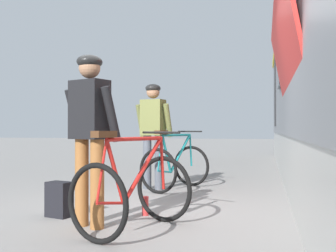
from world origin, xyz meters
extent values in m
plane|color=gray|center=(0.00, 0.00, 0.00)|extent=(80.00, 80.00, 0.00)
cube|color=red|center=(1.56, 1.01, 1.80)|extent=(0.35, 4.02, 1.68)
cube|color=black|center=(1.55, 3.77, 2.25)|extent=(0.04, 1.10, 0.80)
cube|color=black|center=(1.57, 8.15, 2.25)|extent=(0.03, 1.10, 2.29)
cylinder|color=#4C515B|center=(-0.66, 2.01, 0.45)|extent=(0.14, 0.14, 0.90)
cylinder|color=#4C515B|center=(-0.45, 1.96, 0.45)|extent=(0.14, 0.14, 0.90)
cube|color=olive|center=(-0.55, 1.98, 1.20)|extent=(0.42, 0.31, 0.60)
cylinder|color=olive|center=(-0.80, 2.08, 1.15)|extent=(0.14, 0.27, 0.56)
cylinder|color=olive|center=(-0.29, 1.97, 1.15)|extent=(0.14, 0.27, 0.56)
sphere|color=#9E7051|center=(-0.55, 1.98, 1.63)|extent=(0.22, 0.22, 0.22)
ellipsoid|color=black|center=(-0.55, 1.98, 1.69)|extent=(0.30, 0.32, 0.14)
cylinder|color=#935B2D|center=(-0.57, -0.66, 0.45)|extent=(0.14, 0.14, 0.90)
cylinder|color=#935B2D|center=(-0.37, -0.74, 0.45)|extent=(0.14, 0.14, 0.90)
cube|color=black|center=(-0.47, -0.70, 1.20)|extent=(0.44, 0.36, 0.60)
cylinder|color=black|center=(-0.70, -0.57, 1.15)|extent=(0.18, 0.27, 0.56)
cylinder|color=black|center=(-0.21, -0.76, 1.15)|extent=(0.18, 0.27, 0.56)
sphere|color=#9E7051|center=(-0.47, -0.70, 1.63)|extent=(0.22, 0.22, 0.22)
ellipsoid|color=black|center=(-0.47, -0.70, 1.69)|extent=(0.33, 0.35, 0.14)
torus|color=black|center=(0.01, 2.49, 0.36)|extent=(0.68, 0.29, 0.71)
torus|color=black|center=(-0.34, 1.53, 0.36)|extent=(0.68, 0.29, 0.71)
cylinder|color=#197A7F|center=(-0.12, 2.15, 0.60)|extent=(0.26, 0.62, 0.63)
cylinder|color=#197A7F|center=(-0.16, 2.04, 0.91)|extent=(0.33, 0.81, 0.04)
cylinder|color=#197A7F|center=(-0.26, 1.75, 0.60)|extent=(0.13, 0.27, 0.62)
cylinder|color=#197A7F|center=(-0.28, 1.70, 0.33)|extent=(0.15, 0.35, 0.08)
cylinder|color=#197A7F|center=(-0.32, 1.58, 0.63)|extent=(0.07, 0.14, 0.56)
cylinder|color=#197A7F|center=(0.00, 2.46, 0.63)|extent=(0.06, 0.09, 0.55)
cylinder|color=black|center=(-0.01, 2.44, 0.97)|extent=(0.46, 0.19, 0.02)
cube|color=#4C2D19|center=(-0.31, 1.61, 0.96)|extent=(0.18, 0.26, 0.06)
torus|color=black|center=(0.21, -0.29, 0.36)|extent=(0.68, 0.29, 0.71)
torus|color=black|center=(-0.15, -1.25, 0.36)|extent=(0.68, 0.29, 0.71)
cylinder|color=red|center=(0.08, -0.62, 0.60)|extent=(0.27, 0.62, 0.63)
cylinder|color=red|center=(0.04, -0.73, 0.91)|extent=(0.33, 0.81, 0.04)
cylinder|color=red|center=(-0.06, -1.02, 0.60)|extent=(0.13, 0.27, 0.62)
cylinder|color=red|center=(-0.08, -1.08, 0.33)|extent=(0.15, 0.35, 0.08)
cylinder|color=red|center=(-0.13, -1.19, 0.63)|extent=(0.07, 0.14, 0.56)
cylinder|color=red|center=(0.20, -0.31, 0.63)|extent=(0.06, 0.09, 0.55)
cylinder|color=black|center=(0.19, -0.34, 0.97)|extent=(0.46, 0.19, 0.02)
cube|color=#4C2D19|center=(-0.12, -1.16, 0.96)|extent=(0.18, 0.26, 0.06)
cube|color=black|center=(-1.01, -0.34, 0.20)|extent=(0.32, 0.24, 0.40)
cylinder|color=red|center=(-0.08, -0.02, 0.11)|extent=(0.08, 0.08, 0.22)
cylinder|color=#338CCC|center=(-0.90, -0.30, 0.10)|extent=(0.07, 0.07, 0.20)
camera|label=1|loc=(1.28, -4.49, 0.99)|focal=42.90mm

